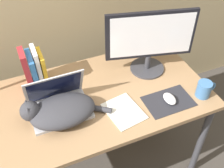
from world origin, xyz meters
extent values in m
cube|color=#93704C|center=(0.00, 0.36, 0.73)|extent=(1.50, 0.72, 0.03)
cylinder|color=#38383D|center=(0.70, 0.05, 0.36)|extent=(0.04, 0.04, 0.71)
cylinder|color=#38383D|center=(0.70, 0.67, 0.36)|extent=(0.04, 0.04, 0.71)
cube|color=#B7B7BC|center=(-0.14, 0.33, 0.75)|extent=(0.33, 0.23, 0.02)
cube|color=#28282D|center=(-0.14, 0.32, 0.76)|extent=(0.27, 0.12, 0.00)
cube|color=#B7B7BC|center=(-0.14, 0.40, 0.87)|extent=(0.33, 0.10, 0.22)
cube|color=#0F1433|center=(-0.14, 0.40, 0.86)|extent=(0.29, 0.08, 0.19)
ellipsoid|color=#333338|center=(-0.14, 0.28, 0.80)|extent=(0.36, 0.25, 0.11)
sphere|color=#333338|center=(-0.30, 0.32, 0.82)|extent=(0.11, 0.11, 0.11)
cone|color=#333338|center=(-0.31, 0.35, 0.86)|extent=(0.04, 0.04, 0.03)
cone|color=#333338|center=(-0.31, 0.29, 0.86)|extent=(0.04, 0.04, 0.03)
cylinder|color=#333338|center=(0.06, 0.25, 0.76)|extent=(0.13, 0.11, 0.03)
cylinder|color=#333338|center=(0.48, 0.47, 0.75)|extent=(0.22, 0.22, 0.01)
cylinder|color=#333338|center=(0.48, 0.47, 0.80)|extent=(0.04, 0.04, 0.09)
cube|color=black|center=(0.48, 0.47, 1.00)|extent=(0.53, 0.16, 0.31)
cube|color=white|center=(0.48, 0.46, 1.00)|extent=(0.49, 0.13, 0.27)
cube|color=#232328|center=(0.45, 0.16, 0.74)|extent=(0.28, 0.19, 0.00)
ellipsoid|color=silver|center=(0.46, 0.16, 0.76)|extent=(0.06, 0.10, 0.03)
cube|color=maroon|center=(-0.26, 0.60, 0.87)|extent=(0.04, 0.13, 0.26)
cube|color=#285B93|center=(-0.22, 0.60, 0.85)|extent=(0.04, 0.16, 0.22)
cube|color=white|center=(-0.19, 0.60, 0.87)|extent=(0.03, 0.13, 0.26)
cube|color=gold|center=(-0.16, 0.60, 0.85)|extent=(0.02, 0.14, 0.22)
cube|color=silver|center=(0.18, 0.19, 0.74)|extent=(0.21, 0.25, 0.01)
cylinder|color=teal|center=(0.66, 0.13, 0.79)|extent=(0.08, 0.08, 0.10)
torus|color=teal|center=(0.71, 0.13, 0.79)|extent=(0.06, 0.01, 0.06)
camera|label=1|loc=(-0.28, -0.74, 1.92)|focal=45.00mm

